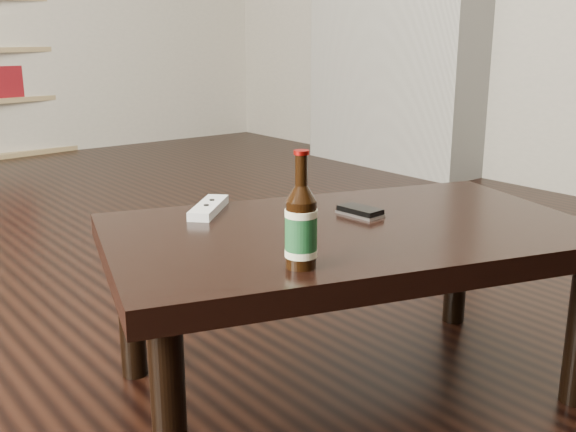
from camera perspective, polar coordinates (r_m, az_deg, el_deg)
floor at (r=2.05m, az=-13.28°, el=-8.75°), size 5.00×6.00×0.01m
bookshelf at (r=5.07m, az=-22.74°, el=13.22°), size 0.80×0.44×1.42m
coffee_table at (r=1.52m, az=5.19°, el=-2.76°), size 1.20×0.91×0.40m
beer_bottle at (r=1.22m, az=1.11°, el=-0.96°), size 0.08×0.08×0.22m
phone at (r=1.60m, az=6.12°, el=0.39°), size 0.07×0.11×0.02m
remote at (r=1.63m, az=-6.73°, el=0.71°), size 0.17×0.17×0.02m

